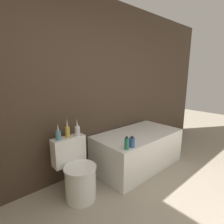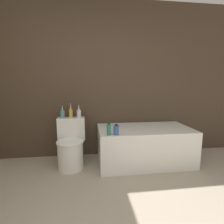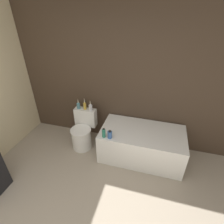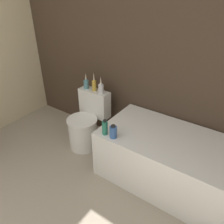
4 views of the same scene
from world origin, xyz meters
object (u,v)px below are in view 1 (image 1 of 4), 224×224
bathtub (138,149)px  toilet (77,173)px  shampoo_bottle_tall (127,144)px  shampoo_bottle_short (132,142)px  vase_gold (58,134)px  vase_bronze (77,130)px  vase_silver (67,131)px

bathtub → toilet: 1.15m
shampoo_bottle_tall → shampoo_bottle_short: (0.10, 0.00, -0.01)m
vase_gold → shampoo_bottle_tall: (0.67, -0.50, -0.15)m
bathtub → shampoo_bottle_short: (-0.50, -0.32, 0.34)m
vase_bronze → vase_gold: bearing=176.3°
toilet → shampoo_bottle_tall: bearing=-30.3°
toilet → vase_gold: size_ratio=3.51×
vase_bronze → shampoo_bottle_tall: 0.66m
vase_silver → shampoo_bottle_tall: 0.76m
toilet → vase_gold: 0.53m
bathtub → vase_silver: vase_silver is taller
bathtub → shampoo_bottle_tall: bearing=-152.0°
vase_bronze → shampoo_bottle_short: 0.73m
toilet → vase_gold: bearing=124.2°
vase_bronze → shampoo_bottle_short: vase_bronze is taller
toilet → vase_bronze: (0.13, 0.17, 0.49)m
vase_bronze → shampoo_bottle_short: (0.52, -0.48, -0.17)m
bathtub → vase_gold: 1.38m
bathtub → vase_silver: bearing=170.5°
shampoo_bottle_tall → vase_gold: bearing=143.1°
toilet → vase_silver: 0.53m
bathtub → shampoo_bottle_tall: shampoo_bottle_tall is taller
vase_gold → shampoo_bottle_short: vase_gold is taller
vase_silver → vase_gold: bearing=-176.6°
toilet → vase_bronze: vase_bronze is taller
vase_gold → vase_silver: size_ratio=0.84×
toilet → vase_bronze: 0.53m
vase_gold → vase_bronze: (0.25, -0.02, 0.01)m
vase_gold → shampoo_bottle_short: (0.77, -0.50, -0.16)m
toilet → shampoo_bottle_short: (0.64, -0.31, 0.32)m
toilet → vase_bronze: size_ratio=3.22×
vase_bronze → shampoo_bottle_tall: bearing=-49.5°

